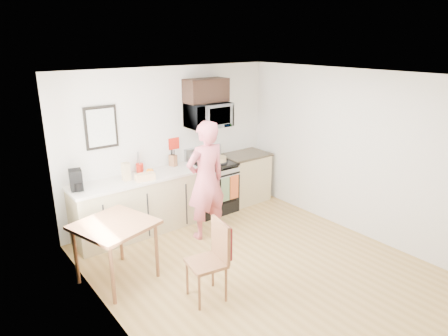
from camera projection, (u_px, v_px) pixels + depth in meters
floor at (259, 268)px, 5.52m from camera, size 4.60×4.60×0.00m
back_wall at (171, 144)px, 6.85m from camera, size 4.00×0.04×2.60m
front_wall at (447, 252)px, 3.38m from camera, size 4.00×0.04×2.60m
left_wall at (114, 221)px, 3.96m from camera, size 0.04×4.60×2.60m
right_wall at (356, 154)px, 6.27m from camera, size 0.04×4.60×2.60m
ceiling at (265, 76)px, 4.71m from camera, size 4.00×4.60×0.04m
window at (86, 176)px, 4.50m from camera, size 0.06×1.40×1.50m
cabinet_left at (139, 206)px, 6.42m from camera, size 2.10×0.60×0.90m
countertop_left at (137, 179)px, 6.28m from camera, size 2.14×0.64×0.04m
cabinet_right at (245, 178)px, 7.71m from camera, size 0.84×0.60×0.90m
countertop_right at (245, 155)px, 7.57m from camera, size 0.88×0.64×0.04m
range at (212, 188)px, 7.24m from camera, size 0.76×0.70×1.16m
microwave at (208, 115)px, 6.91m from camera, size 0.76×0.51×0.42m
upper_cabinet at (206, 90)px, 6.81m from camera, size 0.76×0.35×0.40m
wall_art at (101, 127)px, 6.00m from camera, size 0.50×0.04×0.65m
wall_trivet at (174, 144)px, 6.87m from camera, size 0.20×0.02×0.20m
person at (206, 181)px, 6.15m from camera, size 0.69×0.46×1.88m
dining_table at (115, 230)px, 5.03m from camera, size 0.94×0.94×0.82m
chair at (216, 249)px, 4.76m from camera, size 0.52×0.48×0.98m
knife_block at (173, 160)px, 6.82m from camera, size 0.12×0.14×0.19m
utensil_crock at (140, 164)px, 6.48m from camera, size 0.12×0.12×0.35m
fruit_bowl at (150, 172)px, 6.43m from camera, size 0.22×0.22×0.09m
milk_carton at (126, 172)px, 6.11m from camera, size 0.11×0.11×0.28m
coffee_maker at (76, 181)px, 5.72m from camera, size 0.21×0.27×0.30m
bread_bag at (145, 177)px, 6.15m from camera, size 0.31×0.18×0.11m
cake at (219, 160)px, 7.08m from camera, size 0.31×0.31×0.10m
kettle at (196, 156)px, 7.10m from camera, size 0.18×0.18×0.23m
pot at (203, 165)px, 6.81m from camera, size 0.18×0.29×0.09m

